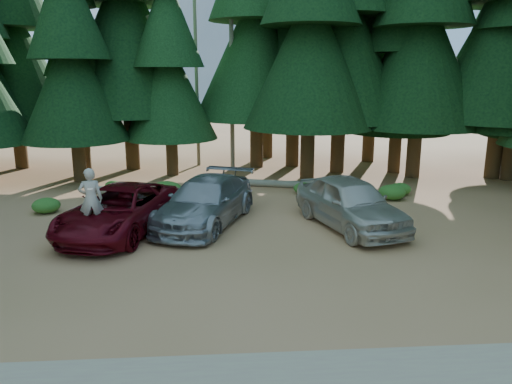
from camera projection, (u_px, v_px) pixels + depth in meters
ground at (218, 265)px, 14.59m from camera, size 160.00×160.00×0.00m
forest_belt_north at (219, 168)px, 29.13m from camera, size 36.00×7.00×22.00m
snag_front at (232, 62)px, 27.27m from camera, size 0.24×0.24×12.00m
snag_back at (197, 80)px, 28.83m from camera, size 0.20×0.20×10.00m
mountain_peak at (205, 32)px, 96.90m from camera, size 48.00×50.00×28.00m
red_pickup at (119, 210)px, 17.33m from camera, size 4.22×6.39×1.63m
silver_minivan_center at (205, 202)px, 18.34m from camera, size 4.29×6.28×1.69m
silver_minivan_right at (350, 203)px, 17.91m from camera, size 3.64×5.81×1.84m
frisbee_player at (91, 199)px, 15.74m from camera, size 0.81×0.61×2.01m
log_left at (148, 190)px, 23.00m from camera, size 4.84×0.71×0.34m
log_mid at (321, 184)px, 24.26m from camera, size 3.87×0.66×0.32m
log_right at (276, 184)px, 24.25m from camera, size 5.35×1.85×0.35m
shrub_far_left at (46, 205)px, 19.89m from camera, size 1.09×1.09×0.60m
shrub_left at (113, 185)px, 23.89m from camera, size 0.73×0.73×0.40m
shrub_center_left at (166, 190)px, 21.94m from camera, size 1.45×1.45×0.80m
shrub_center_right at (213, 196)px, 21.43m from camera, size 0.99×0.99×0.54m
shrub_right at (304, 188)px, 22.94m from camera, size 0.95×0.95×0.52m
shrub_far_right at (392, 192)px, 21.95m from camera, size 1.18×1.18×0.65m
shrub_edge_east at (400, 189)px, 22.78m from camera, size 0.98×0.98×0.54m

